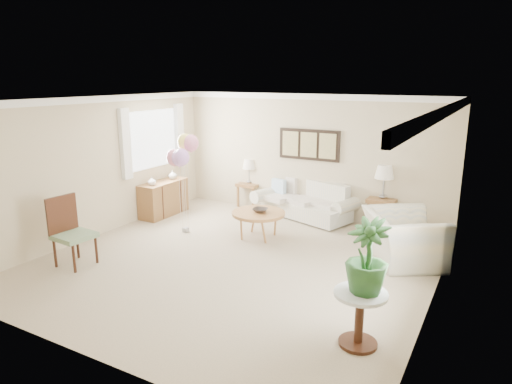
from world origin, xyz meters
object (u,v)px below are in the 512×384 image
accent_chair (70,230)px  balloon_cluster (182,152)px  coffee_table (258,214)px  sofa (307,203)px  armchair (404,238)px

accent_chair → balloon_cluster: 2.44m
coffee_table → sofa: bearing=80.3°
armchair → coffee_table: bearing=61.5°
sofa → accent_chair: size_ratio=2.12×
sofa → coffee_table: sofa is taller
sofa → accent_chair: accent_chair is taller
armchair → accent_chair: size_ratio=1.12×
coffee_table → accent_chair: size_ratio=0.89×
sofa → balloon_cluster: balloon_cluster is taller
armchair → balloon_cluster: size_ratio=0.66×
coffee_table → armchair: 2.61m
coffee_table → accent_chair: bearing=-128.5°
coffee_table → accent_chair: 3.25m
balloon_cluster → armchair: bearing=7.5°
sofa → coffee_table: size_ratio=2.38×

